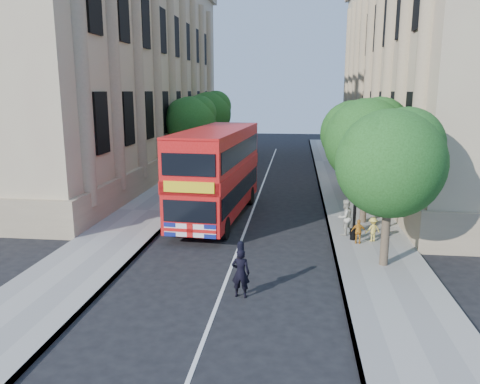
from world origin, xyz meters
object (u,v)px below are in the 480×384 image
(double_decker_bus, at_px, (217,170))
(police_constable, at_px, (241,273))
(lamp_post, at_px, (356,187))
(woman_pedestrian, at_px, (345,217))
(box_van, at_px, (219,173))

(double_decker_bus, xyz_separation_m, police_constable, (2.38, -9.55, -1.73))
(lamp_post, distance_m, police_constable, 7.78)
(lamp_post, relative_size, police_constable, 3.11)
(double_decker_bus, distance_m, police_constable, 10.00)
(woman_pedestrian, bearing_deg, double_decker_bus, -59.72)
(box_van, xyz_separation_m, woman_pedestrian, (7.16, -7.74, -0.58))
(box_van, relative_size, woman_pedestrian, 3.32)
(police_constable, bearing_deg, lamp_post, -120.56)
(lamp_post, height_order, woman_pedestrian, lamp_post)
(police_constable, relative_size, woman_pedestrian, 1.00)
(police_constable, height_order, woman_pedestrian, woman_pedestrian)
(box_van, bearing_deg, police_constable, -76.28)
(woman_pedestrian, bearing_deg, box_van, -84.61)
(lamp_post, relative_size, woman_pedestrian, 3.10)
(lamp_post, distance_m, double_decker_bus, 7.48)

